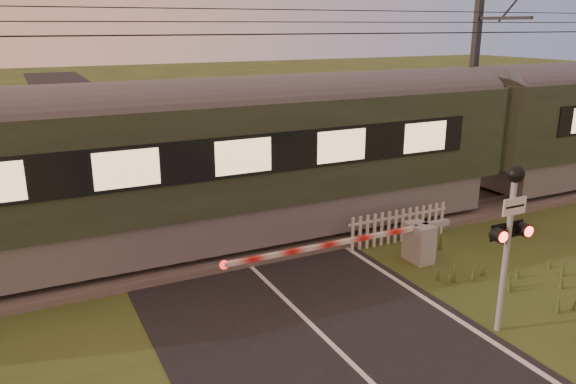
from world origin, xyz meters
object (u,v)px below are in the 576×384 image
catenary_mast (474,78)px  crossing_signal (510,220)px  boom_gate (410,242)px  picket_fence (399,226)px  train (474,133)px

catenary_mast → crossing_signal: bearing=-130.0°
boom_gate → catenary_mast: size_ratio=0.83×
crossing_signal → picket_fence: 5.09m
train → picket_fence: 5.07m
crossing_signal → picket_fence: crossing_signal is taller
crossing_signal → picket_fence: (1.09, 4.63, -1.81)m
train → catenary_mast: size_ratio=5.97×
train → crossing_signal: 8.47m
picket_fence → crossing_signal: bearing=-103.3°
crossing_signal → train: bearing=50.4°
crossing_signal → catenary_mast: size_ratio=0.45×
train → boom_gate: train is taller
boom_gate → picket_fence: (0.62, 1.25, -0.07)m
picket_fence → catenary_mast: bearing=33.4°
boom_gate → train: bearing=32.5°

